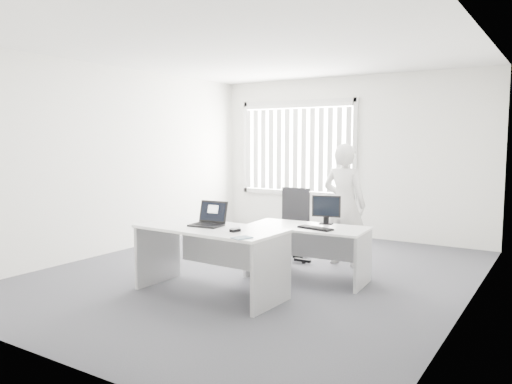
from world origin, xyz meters
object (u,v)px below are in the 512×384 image
Objects in this scene: desk_far at (307,241)px; laptop at (206,214)px; desk_near at (210,246)px; office_chair at (290,238)px; monitor at (326,210)px; person at (344,205)px.

laptop is at bearing -126.78° from desk_far.
desk_near is 1.86m from office_chair.
office_chair is (-0.63, 0.74, -0.16)m from desk_far.
laptop reaches higher than desk_near.
desk_far is 1.36m from laptop.
monitor is (0.83, 1.36, -0.05)m from laptop.
desk_near is 2.17m from person.
monitor is at bearing 95.09° from person.
desk_near is 1.60m from monitor.
laptop is at bearing 168.81° from desk_near.
monitor reaches higher than desk_far.
monitor is (0.76, 1.38, 0.29)m from desk_near.
office_chair is at bearing 135.26° from monitor.
person is at bearing 16.08° from office_chair.
person is (0.73, 2.03, 0.29)m from desk_near.
person is 4.63× the size of monitor.
office_chair is at bearing 16.36° from person.
office_chair is at bearing 126.47° from desk_far.
person is 0.65m from monitor.
monitor is at bearing 62.96° from desk_near.
office_chair is at bearing 82.49° from laptop.
desk_near is 4.83× the size of laptop.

